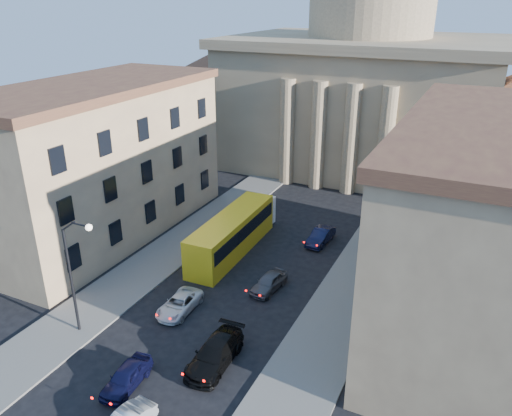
{
  "coord_description": "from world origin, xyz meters",
  "views": [
    {
      "loc": [
        16.37,
        -12.91,
        21.93
      ],
      "look_at": [
        1.31,
        18.64,
        7.02
      ],
      "focal_mm": 35.0,
      "sensor_mm": 36.0,
      "label": 1
    }
  ],
  "objects": [
    {
      "name": "car_left_mid",
      "position": [
        -2.43,
        13.11,
        0.61
      ],
      "size": [
        2.18,
        4.48,
        1.23
      ],
      "primitive_type": "imported",
      "rotation": [
        0.0,
        0.0,
        0.03
      ],
      "color": "silver",
      "rests_on": "ground"
    },
    {
      "name": "church",
      "position": [
        0.0,
        55.47,
        11.88
      ],
      "size": [
        68.02,
        28.76,
        36.6
      ],
      "color": "#7F694E",
      "rests_on": "ground"
    },
    {
      "name": "car_right_far",
      "position": [
        2.41,
        18.74,
        0.69
      ],
      "size": [
        2.07,
        4.19,
        1.37
      ],
      "primitive_type": "imported",
      "rotation": [
        0.0,
        0.0,
        -0.11
      ],
      "color": "#47474C",
      "rests_on": "ground"
    },
    {
      "name": "box_truck",
      "position": [
        -3.5,
        28.13,
        1.43
      ],
      "size": [
        2.54,
        5.63,
        3.01
      ],
      "rotation": [
        0.0,
        0.0,
        -0.07
      ],
      "color": "white",
      "rests_on": "ground"
    },
    {
      "name": "sidewalk_left",
      "position": [
        -8.5,
        18.0,
        0.07
      ],
      "size": [
        5.0,
        60.0,
        0.15
      ],
      "primitive_type": "cube",
      "color": "#605E58",
      "rests_on": "ground"
    },
    {
      "name": "city_bus",
      "position": [
        -3.36,
        23.28,
        1.91
      ],
      "size": [
        3.19,
        12.68,
        3.56
      ],
      "rotation": [
        0.0,
        0.0,
        0.02
      ],
      "color": "gold",
      "rests_on": "ground"
    },
    {
      "name": "building_left",
      "position": [
        -17.0,
        22.0,
        7.42
      ],
      "size": [
        11.6,
        26.6,
        14.7
      ],
      "color": "tan",
      "rests_on": "ground"
    },
    {
      "name": "car_left_near",
      "position": [
        -0.94,
        5.13,
        0.69
      ],
      "size": [
        1.95,
        4.16,
        1.38
      ],
      "primitive_type": "imported",
      "rotation": [
        0.0,
        0.0,
        0.08
      ],
      "color": "black",
      "rests_on": "ground"
    },
    {
      "name": "car_right_distant",
      "position": [
        3.5,
        28.44,
        0.7
      ],
      "size": [
        1.79,
        4.36,
        1.4
      ],
      "primitive_type": "imported",
      "rotation": [
        0.0,
        0.0,
        -0.07
      ],
      "color": "black",
      "rests_on": "ground"
    },
    {
      "name": "sidewalk_right",
      "position": [
        8.5,
        18.0,
        0.07
      ],
      "size": [
        5.0,
        60.0,
        0.15
      ],
      "primitive_type": "cube",
      "color": "#605E58",
      "rests_on": "ground"
    },
    {
      "name": "street_lamp",
      "position": [
        -6.97,
        8.0,
        5.29
      ],
      "size": [
        2.62,
        0.44,
        8.83
      ],
      "color": "black",
      "rests_on": "ground"
    },
    {
      "name": "building_right",
      "position": [
        17.0,
        22.0,
        7.42
      ],
      "size": [
        11.6,
        26.6,
        14.7
      ],
      "color": "tan",
      "rests_on": "ground"
    },
    {
      "name": "car_right_mid",
      "position": [
        2.9,
        9.18,
        0.79
      ],
      "size": [
        2.42,
        5.52,
        1.58
      ],
      "primitive_type": "imported",
      "rotation": [
        0.0,
        0.0,
        0.04
      ],
      "color": "black",
      "rests_on": "ground"
    }
  ]
}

